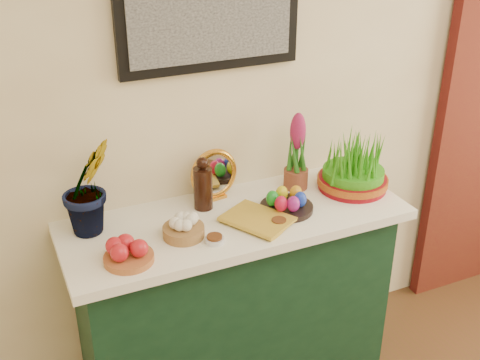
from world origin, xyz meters
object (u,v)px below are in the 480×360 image
book (243,229)px  mirror (214,175)px  wheatgrass_sabzeh (354,165)px  hyacinth_green (87,172)px  sideboard (235,306)px

book → mirror: bearing=58.8°
mirror → book: 0.33m
mirror → wheatgrass_sabzeh: size_ratio=0.72×
hyacinth_green → sideboard: bearing=-31.9°
hyacinth_green → mirror: 0.55m
hyacinth_green → mirror: (0.53, 0.06, -0.14)m
sideboard → hyacinth_green: (-0.55, 0.12, 0.71)m
book → wheatgrass_sabzeh: 0.62m
hyacinth_green → wheatgrass_sabzeh: (1.11, -0.11, -0.14)m
hyacinth_green → book: (0.52, -0.26, -0.23)m
book → wheatgrass_sabzeh: bearing=-15.4°
mirror → book: bearing=-92.0°
book → wheatgrass_sabzeh: wheatgrass_sabzeh is taller
wheatgrass_sabzeh → book: bearing=-166.2°
sideboard → mirror: mirror is taller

